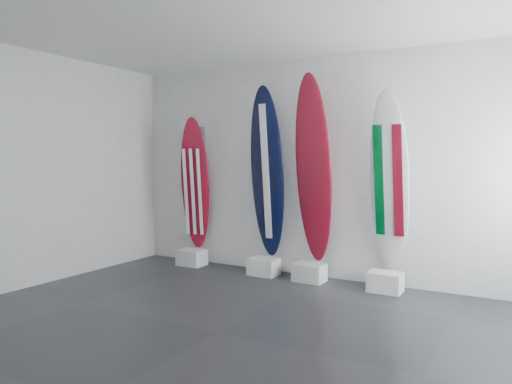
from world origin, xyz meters
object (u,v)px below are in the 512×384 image
Objects in this scene: surfboard_navy at (267,173)px; surfboard_usa at (195,184)px; surfboard_italy at (389,181)px; surfboard_swiss at (313,169)px.

surfboard_usa is at bearing -173.96° from surfboard_navy.
surfboard_navy is at bearing -12.77° from surfboard_usa.
surfboard_italy is at bearing -12.77° from surfboard_usa.
surfboard_swiss reaches higher than surfboard_usa.
surfboard_usa is 0.90× the size of surfboard_italy.
surfboard_usa is 0.80× the size of surfboard_swiss.
surfboard_italy reaches higher than surfboard_usa.
surfboard_swiss is (1.96, 0.00, 0.25)m from surfboard_usa.
surfboard_usa is 2.97m from surfboard_italy.
surfboard_italy is (1.01, 0.00, -0.14)m from surfboard_swiss.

